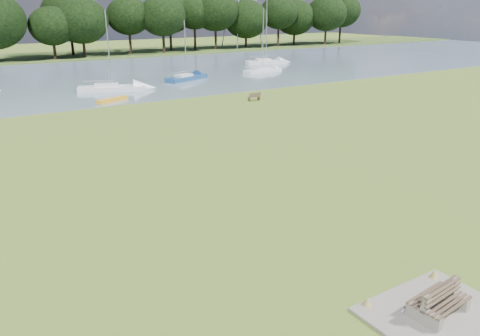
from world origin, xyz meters
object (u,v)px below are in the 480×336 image
riverbank_bench (254,97)px  kayak (112,100)px  sailboat_5 (186,76)px  sailboat_4 (265,61)px  bench_pair (439,301)px  sailboat_3 (262,69)px  sailboat_1 (111,86)px

riverbank_bench → kayak: 13.87m
riverbank_bench → sailboat_5: size_ratio=0.18×
sailboat_4 → sailboat_5: sailboat_4 is taller
bench_pair → riverbank_bench: 34.26m
bench_pair → sailboat_3: (26.75, 47.87, -0.05)m
sailboat_1 → sailboat_5: sailboat_1 is taller
kayak → sailboat_3: (24.59, 9.87, 0.24)m
kayak → sailboat_5: size_ratio=0.47×
bench_pair → sailboat_3: size_ratio=0.23×
bench_pair → kayak: size_ratio=0.57×
kayak → sailboat_4: bearing=5.5°
riverbank_bench → sailboat_1: sailboat_1 is taller
bench_pair → sailboat_1: size_ratio=0.23×
sailboat_1 → riverbank_bench: bearing=-32.1°
sailboat_5 → kayak: bearing=-166.7°
sailboat_1 → bench_pair: bearing=-75.1°
sailboat_3 → bench_pair: bearing=-126.7°
bench_pair → sailboat_5: size_ratio=0.27×
bench_pair → sailboat_3: bearing=55.5°
bench_pair → sailboat_3: sailboat_3 is taller
sailboat_3 → riverbank_bench: bearing=-134.3°
bench_pair → sailboat_5: bearing=67.6°
riverbank_bench → sailboat_1: bearing=129.1°
bench_pair → kayak: bearing=81.4°
bench_pair → riverbank_bench: size_ratio=1.47×
sailboat_1 → sailboat_4: bearing=41.8°
kayak → bench_pair: bearing=-117.8°
sailboat_1 → sailboat_5: 10.71m
kayak → riverbank_bench: bearing=-54.1°
sailboat_4 → riverbank_bench: bearing=-115.4°
sailboat_3 → sailboat_4: (6.15, 7.94, 0.14)m
riverbank_bench → sailboat_5: (0.19, 15.73, 0.11)m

